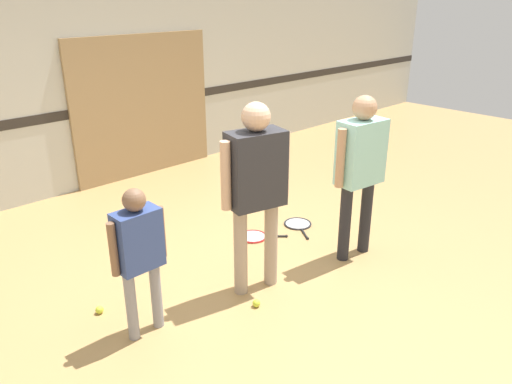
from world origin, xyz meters
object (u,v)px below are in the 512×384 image
person_student_right (360,161)px  racket_spare_on_floor (255,236)px  person_instructor (256,179)px  person_student_left (139,247)px  racket_second_spare (298,224)px  tennis_ball_by_spare_racket (243,237)px  tennis_ball_near_instructor (256,303)px  tennis_ball_stray_left (100,310)px

person_student_right → racket_spare_on_floor: 1.45m
person_instructor → person_student_left: bearing=-173.4°
racket_second_spare → tennis_ball_by_spare_racket: 0.71m
person_student_left → racket_spare_on_floor: size_ratio=2.41×
person_instructor → tennis_ball_near_instructor: person_instructor is taller
person_student_left → person_student_right: (2.17, -0.37, 0.25)m
person_student_left → tennis_ball_near_instructor: size_ratio=18.17×
person_student_left → tennis_ball_near_instructor: person_student_left is taller
person_instructor → racket_second_spare: (1.22, 0.59, -1.02)m
person_student_right → tennis_ball_near_instructor: (-1.32, 0.02, -0.96)m
racket_spare_on_floor → tennis_ball_near_instructor: tennis_ball_near_instructor is taller
tennis_ball_by_spare_racket → racket_spare_on_floor: bearing=-15.4°
racket_spare_on_floor → racket_second_spare: bearing=30.5°
person_instructor → person_student_right: person_instructor is taller
person_student_right → racket_spare_on_floor: (-0.46, 0.96, -0.98)m
person_instructor → racket_spare_on_floor: bearing=60.9°
racket_spare_on_floor → tennis_ball_stray_left: (-1.86, -0.11, 0.02)m
person_instructor → tennis_ball_by_spare_racket: person_instructor is taller
person_instructor → racket_spare_on_floor: (0.66, 0.71, -1.02)m
person_student_left → tennis_ball_stray_left: (-0.15, 0.48, -0.71)m
person_student_left → tennis_ball_by_spare_racket: 1.84m
person_instructor → person_student_right: 1.15m
tennis_ball_stray_left → tennis_ball_by_spare_racket: bearing=4.8°
person_student_right → racket_spare_on_floor: size_ratio=3.23×
tennis_ball_stray_left → person_instructor: bearing=-26.7°
racket_spare_on_floor → tennis_ball_near_instructor: size_ratio=7.54×
racket_second_spare → tennis_ball_stray_left: 2.43m
tennis_ball_near_instructor → tennis_ball_by_spare_racket: size_ratio=1.00×
racket_spare_on_floor → person_instructor: bearing=-89.7°
tennis_ball_by_spare_racket → racket_second_spare: bearing=-13.1°
racket_spare_on_floor → racket_second_spare: size_ratio=0.90×
racket_second_spare → tennis_ball_near_instructor: size_ratio=8.37×
person_instructor → tennis_ball_by_spare_racket: bearing=68.5°
person_instructor → racket_second_spare: size_ratio=3.03×
racket_spare_on_floor → tennis_ball_stray_left: size_ratio=7.54×
person_instructor → tennis_ball_stray_left: 1.68m
racket_spare_on_floor → tennis_ball_by_spare_racket: size_ratio=7.54×
tennis_ball_by_spare_racket → tennis_ball_near_instructor: bearing=-127.1°
racket_spare_on_floor → tennis_ball_by_spare_racket: 0.14m
person_student_left → tennis_ball_by_spare_racket: person_student_left is taller
person_student_left → tennis_ball_by_spare_racket: bearing=21.1°
racket_spare_on_floor → tennis_ball_by_spare_racket: bearing=-152.3°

